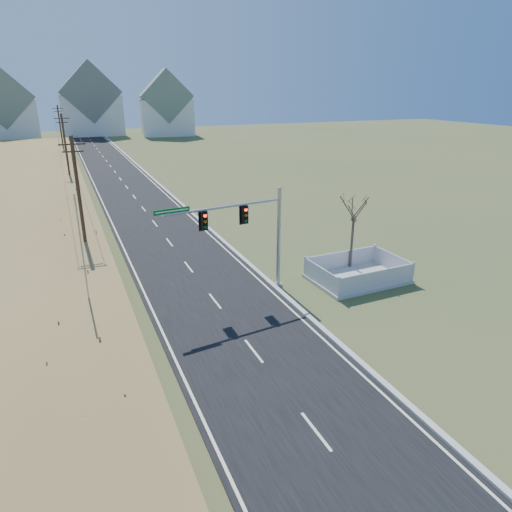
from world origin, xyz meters
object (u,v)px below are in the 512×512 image
(traffic_signal_mast, at_px, (253,230))
(flagpole, at_px, (85,272))
(bare_tree, at_px, (355,207))
(fence_enclosure, at_px, (357,276))
(open_sign, at_px, (338,289))

(traffic_signal_mast, height_order, flagpole, flagpole)
(traffic_signal_mast, xyz_separation_m, flagpole, (-9.68, 0.16, -1.21))
(traffic_signal_mast, relative_size, bare_tree, 1.43)
(fence_enclosure, distance_m, flagpole, 17.02)
(fence_enclosure, xyz_separation_m, open_sign, (-2.39, -1.41, 0.07))
(traffic_signal_mast, bearing_deg, open_sign, -34.27)
(traffic_signal_mast, relative_size, flagpole, 1.14)
(traffic_signal_mast, xyz_separation_m, fence_enclosure, (7.11, -1.01, -3.77))
(flagpole, relative_size, bare_tree, 1.25)
(fence_enclosure, distance_m, bare_tree, 4.69)
(fence_enclosure, distance_m, open_sign, 2.78)
(fence_enclosure, height_order, flagpole, flagpole)
(fence_enclosure, height_order, open_sign, fence_enclosure)
(fence_enclosure, xyz_separation_m, flagpole, (-16.79, 1.17, 2.56))
(flagpole, height_order, bare_tree, flagpole)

